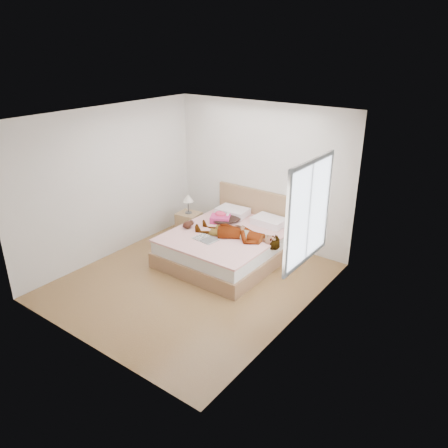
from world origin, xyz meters
name	(u,v)px	position (x,y,z in m)	size (l,w,h in m)	color
ground	(193,281)	(0.00, 0.00, 0.00)	(4.00, 4.00, 0.00)	#4F3118
woman	(238,231)	(0.24, 0.92, 0.61)	(0.56, 1.49, 0.21)	white
hair	(226,218)	(-0.33, 1.37, 0.55)	(0.49, 0.60, 0.09)	black
phone	(228,214)	(-0.26, 1.32, 0.67)	(0.04, 0.08, 0.01)	silver
room_shell	(309,212)	(1.77, 0.30, 1.50)	(4.00, 4.00, 4.00)	white
bed	(230,243)	(0.00, 1.04, 0.28)	(1.80, 2.08, 1.00)	brown
towel	(220,218)	(-0.39, 1.27, 0.58)	(0.44, 0.41, 0.18)	#DF3C88
magazine	(205,239)	(-0.13, 0.51, 0.52)	(0.43, 0.31, 0.02)	silver
coffee_mug	(221,234)	(0.02, 0.74, 0.56)	(0.12, 0.10, 0.09)	white
plush_toy	(188,224)	(-0.67, 0.70, 0.58)	(0.17, 0.24, 0.13)	black
nightstand	(189,223)	(-1.14, 1.25, 0.29)	(0.45, 0.40, 0.89)	brown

